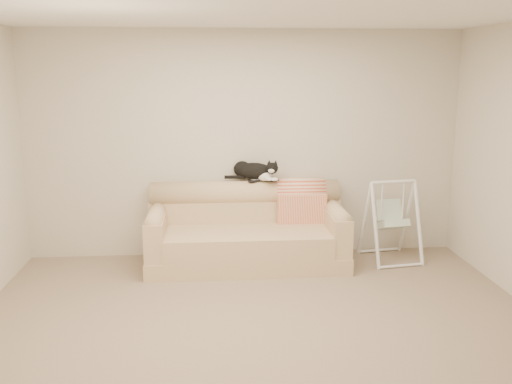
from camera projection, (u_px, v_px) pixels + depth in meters
ground_plane at (260, 325)px, 4.90m from camera, size 5.00×5.00×0.00m
room_shell at (260, 149)px, 4.58m from camera, size 5.04×4.04×2.60m
sofa at (246, 233)px, 6.40m from camera, size 2.20×0.93×0.90m
remote_a at (256, 180)px, 6.50m from camera, size 0.19×0.12×0.03m
remote_b at (272, 180)px, 6.52m from camera, size 0.17×0.06×0.02m
tuxedo_cat at (255, 171)px, 6.53m from camera, size 0.63×0.42×0.25m
throw_blanket at (300, 195)px, 6.59m from camera, size 0.56×0.38×0.58m
baby_swing at (391, 220)px, 6.50m from camera, size 0.65×0.68×0.94m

